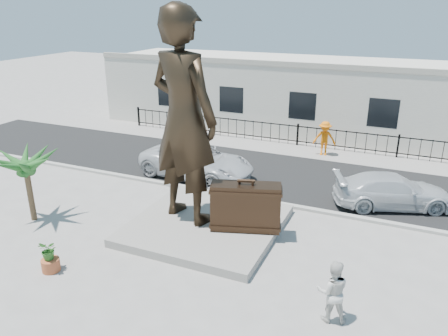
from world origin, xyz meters
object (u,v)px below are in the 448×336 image
object	(u,v)px
suitcase	(246,207)
tourist	(332,291)
statue	(184,118)
car_white	(197,161)

from	to	relation	value
suitcase	tourist	distance (m)	4.87
statue	tourist	xyz separation A→B (m)	(5.97, -3.25, -3.22)
car_white	statue	bearing A→B (deg)	-151.72
tourist	suitcase	bearing A→B (deg)	-58.56
suitcase	tourist	size ratio (longest dim) A/B	1.39
statue	car_white	world-z (taller)	statue
suitcase	car_white	bearing A→B (deg)	115.77
statue	suitcase	size ratio (longest dim) A/B	3.14
statue	tourist	world-z (taller)	statue
tourist	statue	bearing A→B (deg)	-45.37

